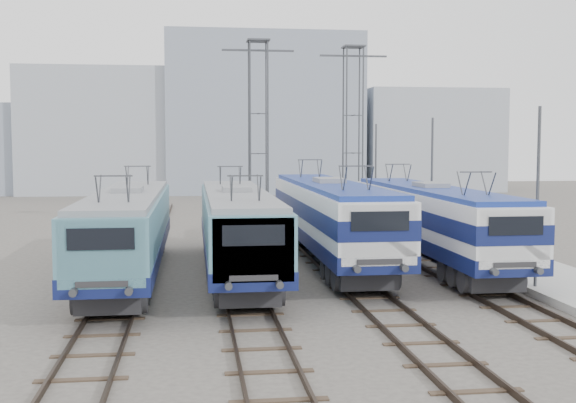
# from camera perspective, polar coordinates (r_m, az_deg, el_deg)

# --- Properties ---
(ground) EXTENTS (160.00, 160.00, 0.00)m
(ground) POSITION_cam_1_polar(r_m,az_deg,el_deg) (24.24, 2.38, -8.81)
(ground) COLOR #514C47
(platform) EXTENTS (4.00, 70.00, 0.30)m
(platform) POSITION_cam_1_polar(r_m,az_deg,el_deg) (34.76, 16.90, -4.66)
(platform) COLOR #9E9E99
(platform) RESTS_ON ground
(locomotive_far_left) EXTENTS (2.82, 17.79, 3.35)m
(locomotive_far_left) POSITION_cam_1_polar(r_m,az_deg,el_deg) (30.37, -12.53, -1.95)
(locomotive_far_left) COLOR #0F174A
(locomotive_far_left) RESTS_ON ground
(locomotive_center_left) EXTENTS (2.79, 17.63, 3.32)m
(locomotive_center_left) POSITION_cam_1_polar(r_m,az_deg,el_deg) (30.67, -4.06, -1.82)
(locomotive_center_left) COLOR #0F174A
(locomotive_center_left) RESTS_ON ground
(locomotive_center_right) EXTENTS (2.96, 18.70, 3.51)m
(locomotive_center_right) POSITION_cam_1_polar(r_m,az_deg,el_deg) (33.77, 3.32, -0.92)
(locomotive_center_right) COLOR #0F174A
(locomotive_center_right) RESTS_ON ground
(locomotive_far_right) EXTENTS (2.82, 17.81, 3.35)m
(locomotive_far_right) POSITION_cam_1_polar(r_m,az_deg,el_deg) (33.71, 11.26, -1.19)
(locomotive_far_right) COLOR #0F174A
(locomotive_far_right) RESTS_ON ground
(catenary_tower_west) EXTENTS (4.50, 1.20, 12.00)m
(catenary_tower_west) POSITION_cam_1_polar(r_m,az_deg,el_deg) (45.42, -2.36, 5.88)
(catenary_tower_west) COLOR #3F4247
(catenary_tower_west) RESTS_ON ground
(catenary_tower_east) EXTENTS (4.50, 1.20, 12.00)m
(catenary_tower_east) POSITION_cam_1_polar(r_m,az_deg,el_deg) (48.40, 5.15, 5.78)
(catenary_tower_east) COLOR #3F4247
(catenary_tower_east) RESTS_ON ground
(mast_front) EXTENTS (0.12, 0.12, 7.00)m
(mast_front) POSITION_cam_1_polar(r_m,az_deg,el_deg) (28.30, 19.10, 0.05)
(mast_front) COLOR #3F4247
(mast_front) RESTS_ON ground
(mast_mid) EXTENTS (0.12, 0.12, 7.00)m
(mast_mid) POSITION_cam_1_polar(r_m,az_deg,el_deg) (39.38, 11.29, 1.42)
(mast_mid) COLOR #3F4247
(mast_mid) RESTS_ON ground
(mast_rear) EXTENTS (0.12, 0.12, 7.00)m
(mast_rear) POSITION_cam_1_polar(r_m,az_deg,el_deg) (50.87, 6.94, 2.17)
(mast_rear) COLOR #3F4247
(mast_rear) RESTS_ON ground
(building_west) EXTENTS (18.00, 12.00, 14.00)m
(building_west) POSITION_cam_1_polar(r_m,az_deg,el_deg) (85.82, -14.19, 5.37)
(building_west) COLOR #9BA2AD
(building_west) RESTS_ON ground
(building_center) EXTENTS (22.00, 14.00, 18.00)m
(building_center) POSITION_cam_1_polar(r_m,az_deg,el_deg) (85.68, -2.08, 6.84)
(building_center) COLOR gray
(building_center) RESTS_ON ground
(building_east) EXTENTS (16.00, 12.00, 12.00)m
(building_east) POSITION_cam_1_polar(r_m,az_deg,el_deg) (89.73, 10.79, 4.75)
(building_east) COLOR #9BA2AD
(building_east) RESTS_ON ground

